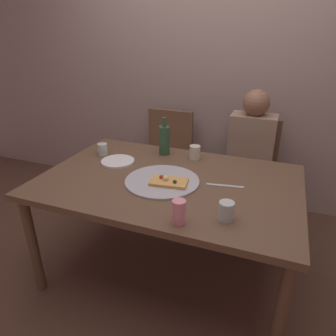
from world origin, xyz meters
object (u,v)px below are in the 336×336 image
(pizza_slice_last, at_px, (168,181))
(guest_in_sweater, at_px, (249,157))
(chair_left, at_px, (166,153))
(wine_bottle, at_px, (164,140))
(plate_stack, at_px, (118,161))
(wine_glass, at_px, (195,152))
(dining_table, at_px, (169,188))
(soda_can, at_px, (179,212))
(table_knife, at_px, (225,186))
(tumbler_far, at_px, (226,211))
(tumbler_near, at_px, (103,149))
(chair_right, at_px, (249,165))
(pizza_tray, at_px, (162,181))

(pizza_slice_last, height_order, guest_in_sweater, guest_in_sweater)
(pizza_slice_last, height_order, chair_left, chair_left)
(wine_bottle, relative_size, plate_stack, 1.21)
(wine_glass, xyz_separation_m, guest_in_sweater, (0.34, 0.40, -0.14))
(dining_table, xyz_separation_m, soda_can, (0.21, -0.43, 0.13))
(dining_table, xyz_separation_m, guest_in_sweater, (0.40, 0.77, -0.02))
(pizza_slice_last, xyz_separation_m, table_knife, (0.32, 0.10, -0.02))
(dining_table, distance_m, tumbler_far, 0.54)
(tumbler_near, distance_m, chair_left, 0.80)
(table_knife, xyz_separation_m, chair_left, (-0.73, 0.90, -0.22))
(pizza_slice_last, bearing_deg, guest_in_sweater, 66.21)
(tumbler_near, xyz_separation_m, wine_glass, (0.66, 0.17, 0.01))
(soda_can, height_order, guest_in_sweater, guest_in_sweater)
(chair_right, bearing_deg, wine_glass, 58.11)
(dining_table, bearing_deg, chair_right, 66.32)
(table_knife, bearing_deg, tumbler_near, -19.87)
(chair_right, bearing_deg, soda_can, 81.98)
(chair_right, bearing_deg, chair_left, 0.00)
(pizza_tray, relative_size, tumbler_near, 5.37)
(plate_stack, bearing_deg, pizza_tray, -22.26)
(wine_glass, distance_m, table_knife, 0.45)
(plate_stack, height_order, chair_left, chair_left)
(tumbler_far, height_order, plate_stack, tumbler_far)
(dining_table, xyz_separation_m, plate_stack, (-0.42, 0.11, 0.08))
(plate_stack, xyz_separation_m, table_knife, (0.77, -0.09, -0.00))
(wine_bottle, distance_m, soda_can, 0.90)
(tumbler_far, xyz_separation_m, wine_glass, (-0.36, 0.69, 0.00))
(dining_table, height_order, soda_can, soda_can)
(pizza_tray, bearing_deg, wine_glass, 78.91)
(tumbler_near, bearing_deg, wine_glass, 14.04)
(dining_table, relative_size, soda_can, 13.04)
(dining_table, relative_size, tumbler_near, 18.73)
(soda_can, xyz_separation_m, chair_left, (-0.59, 1.35, -0.28))
(dining_table, height_order, wine_glass, wine_glass)
(wine_bottle, height_order, tumbler_far, wine_bottle)
(wine_glass, bearing_deg, table_knife, -50.04)
(pizza_tray, xyz_separation_m, chair_right, (0.43, 0.97, -0.23))
(wine_bottle, bearing_deg, wine_glass, -1.71)
(chair_left, bearing_deg, plate_stack, 86.62)
(wine_bottle, bearing_deg, guest_in_sweater, 34.08)
(guest_in_sweater, bearing_deg, pizza_slice_last, 66.21)
(soda_can, bearing_deg, chair_right, 81.98)
(tumbler_near, bearing_deg, plate_stack, -27.43)
(chair_left, height_order, guest_in_sweater, guest_in_sweater)
(pizza_tray, relative_size, guest_in_sweater, 0.39)
(pizza_slice_last, bearing_deg, tumbler_near, 155.82)
(tumbler_far, bearing_deg, soda_can, -151.77)
(wine_glass, relative_size, soda_can, 0.81)
(pizza_slice_last, bearing_deg, wine_glass, 86.00)
(tumbler_far, distance_m, soda_can, 0.23)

